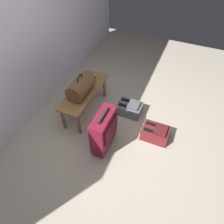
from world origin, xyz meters
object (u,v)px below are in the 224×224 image
at_px(bench, 84,94).
at_px(cell_phone, 93,78).
at_px(duffel_bag_brown, 81,87).
at_px(backpack_maroon, 155,133).
at_px(suitcase_upright_burgundy, 104,130).
at_px(backpack_grey, 130,108).

relative_size(bench, cell_phone, 6.94).
xyz_separation_m(duffel_bag_brown, backpack_maroon, (-0.02, -1.17, -0.46)).
relative_size(suitcase_upright_burgundy, backpack_grey, 1.67).
relative_size(bench, backpack_maroon, 2.63).
relative_size(duffel_bag_brown, backpack_maroon, 1.16).
bearing_deg(bench, backpack_grey, -69.96).
height_order(cell_phone, backpack_maroon, cell_phone).
bearing_deg(suitcase_upright_burgundy, backpack_maroon, -56.49).
xyz_separation_m(backpack_maroon, backpack_grey, (0.32, 0.51, 0.00)).
bearing_deg(bench, suitcase_upright_burgundy, -131.52).
bearing_deg(duffel_bag_brown, bench, -0.00).
distance_m(bench, duffel_bag_brown, 0.21).
height_order(duffel_bag_brown, cell_phone, duffel_bag_brown).
distance_m(duffel_bag_brown, backpack_grey, 0.86).
distance_m(suitcase_upright_burgundy, backpack_grey, 0.78).
bearing_deg(bench, backpack_maroon, -93.89).
height_order(backpack_maroon, backpack_grey, same).
xyz_separation_m(cell_phone, suitcase_upright_burgundy, (-0.83, -0.57, -0.10)).
xyz_separation_m(duffel_bag_brown, suitcase_upright_burgundy, (-0.43, -0.55, -0.23)).
bearing_deg(suitcase_upright_burgundy, bench, 48.48).
bearing_deg(backpack_grey, cell_phone, 82.05).
height_order(duffel_bag_brown, suitcase_upright_burgundy, duffel_bag_brown).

